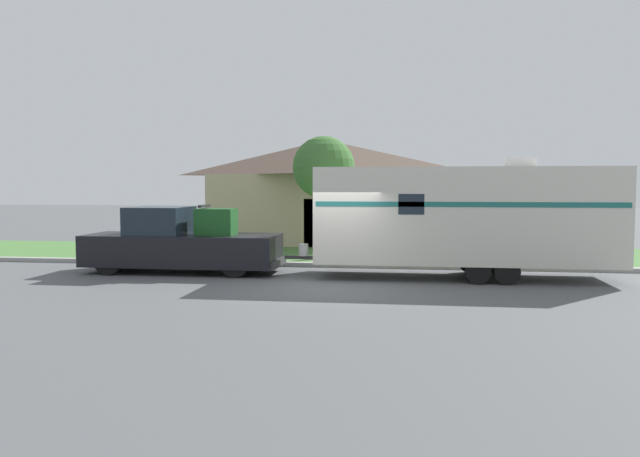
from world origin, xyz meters
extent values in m
plane|color=#515456|center=(0.00, 0.00, 0.00)|extent=(120.00, 120.00, 0.00)
cube|color=#999993|center=(0.00, 3.75, 0.07)|extent=(80.00, 0.30, 0.14)
cube|color=#477538|center=(0.00, 7.40, 0.01)|extent=(80.00, 7.00, 0.03)
cube|color=tan|center=(-1.88, 13.32, 1.58)|extent=(9.72, 7.14, 3.16)
pyramid|color=#4C3D33|center=(-1.88, 13.32, 4.00)|extent=(10.50, 7.71, 1.67)
cube|color=#4C3828|center=(-1.88, 9.78, 1.05)|extent=(1.00, 0.06, 2.10)
cylinder|color=black|center=(-6.89, 1.06, 0.42)|extent=(0.83, 0.28, 0.83)
cylinder|color=black|center=(-6.89, 2.72, 0.42)|extent=(0.83, 0.28, 0.83)
cylinder|color=black|center=(-2.98, 1.06, 0.42)|extent=(0.83, 0.28, 0.83)
cylinder|color=black|center=(-2.98, 2.72, 0.42)|extent=(0.83, 0.28, 0.83)
cube|color=black|center=(-6.19, 1.89, 0.70)|extent=(3.30, 2.02, 0.95)
cube|color=#19232D|center=(-5.59, 1.89, 1.60)|extent=(1.72, 1.86, 0.85)
cube|color=black|center=(-3.23, 1.89, 0.70)|extent=(2.62, 2.02, 0.95)
cube|color=#333333|center=(-1.86, 1.89, 0.35)|extent=(0.12, 1.82, 0.20)
cube|color=#194C1E|center=(-3.80, 1.89, 1.57)|extent=(1.15, 0.85, 0.80)
cube|color=black|center=(-4.17, 1.89, 2.05)|extent=(0.10, 0.93, 0.08)
cylinder|color=black|center=(3.89, 0.78, 0.35)|extent=(0.70, 0.22, 0.70)
cylinder|color=black|center=(3.89, 2.99, 0.35)|extent=(0.70, 0.22, 0.70)
cylinder|color=black|center=(4.66, 0.78, 0.35)|extent=(0.70, 0.22, 0.70)
cylinder|color=black|center=(4.66, 2.99, 0.35)|extent=(0.70, 0.22, 0.70)
cube|color=beige|center=(3.60, 1.89, 1.83)|extent=(8.47, 2.49, 2.72)
cube|color=#1E6660|center=(3.60, 0.64, 2.17)|extent=(8.30, 0.01, 0.14)
cube|color=#383838|center=(-1.15, 1.89, 0.52)|extent=(1.03, 0.12, 0.10)
cylinder|color=silver|center=(-1.10, 1.89, 0.75)|extent=(0.28, 0.28, 0.36)
cube|color=silver|center=(5.13, 1.89, 3.34)|extent=(0.80, 0.68, 0.28)
cube|color=#19232D|center=(2.08, 0.64, 2.17)|extent=(0.70, 0.01, 0.56)
cylinder|color=brown|center=(-4.75, 4.63, 0.58)|extent=(0.09, 0.09, 1.17)
cube|color=black|center=(-4.75, 4.63, 1.28)|extent=(0.48, 0.20, 0.22)
cylinder|color=brown|center=(-1.02, 5.87, 1.24)|extent=(0.24, 0.24, 2.48)
sphere|color=#38662D|center=(-1.02, 5.87, 3.32)|extent=(2.25, 2.25, 2.25)
camera|label=1|loc=(1.92, -16.47, 2.72)|focal=35.00mm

